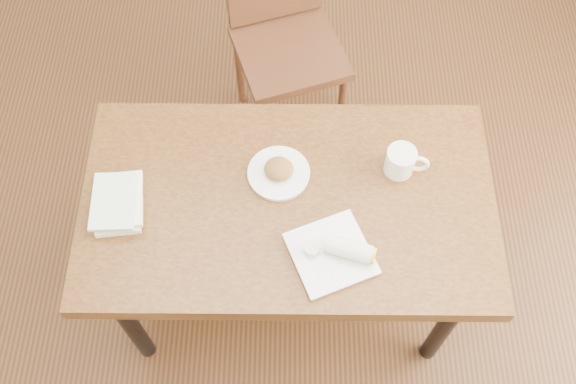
{
  "coord_description": "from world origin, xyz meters",
  "views": [
    {
      "loc": [
        0.01,
        -0.95,
        2.51
      ],
      "look_at": [
        0.0,
        0.0,
        0.8
      ],
      "focal_mm": 40.0,
      "sensor_mm": 36.0,
      "label": 1
    }
  ],
  "objects_px": {
    "table": "(288,212)",
    "chair_far": "(283,25)",
    "coffee_mug": "(402,161)",
    "book_stack": "(118,203)",
    "plate_burrito": "(337,252)",
    "plate_scone": "(279,172)"
  },
  "relations": [
    {
      "from": "coffee_mug",
      "to": "book_stack",
      "type": "bearing_deg",
      "value": -170.8
    },
    {
      "from": "plate_burrito",
      "to": "book_stack",
      "type": "xyz_separation_m",
      "value": [
        -0.67,
        0.16,
        0.0
      ]
    },
    {
      "from": "plate_burrito",
      "to": "book_stack",
      "type": "relative_size",
      "value": 1.34
    },
    {
      "from": "chair_far",
      "to": "book_stack",
      "type": "bearing_deg",
      "value": -117.48
    },
    {
      "from": "plate_scone",
      "to": "chair_far",
      "type": "bearing_deg",
      "value": 89.76
    },
    {
      "from": "book_stack",
      "to": "plate_scone",
      "type": "bearing_deg",
      "value": 13.51
    },
    {
      "from": "table",
      "to": "plate_burrito",
      "type": "height_order",
      "value": "plate_burrito"
    },
    {
      "from": "table",
      "to": "plate_scone",
      "type": "relative_size",
      "value": 6.51
    },
    {
      "from": "plate_burrito",
      "to": "coffee_mug",
      "type": "bearing_deg",
      "value": 54.93
    },
    {
      "from": "table",
      "to": "plate_burrito",
      "type": "xyz_separation_m",
      "value": [
        0.15,
        -0.19,
        0.11
      ]
    },
    {
      "from": "chair_far",
      "to": "plate_scone",
      "type": "bearing_deg",
      "value": -90.24
    },
    {
      "from": "chair_far",
      "to": "coffee_mug",
      "type": "xyz_separation_m",
      "value": [
        0.38,
        -0.81,
        0.25
      ]
    },
    {
      "from": "plate_scone",
      "to": "coffee_mug",
      "type": "bearing_deg",
      "value": 3.56
    },
    {
      "from": "table",
      "to": "book_stack",
      "type": "xyz_separation_m",
      "value": [
        -0.52,
        -0.03,
        0.11
      ]
    },
    {
      "from": "plate_scone",
      "to": "coffee_mug",
      "type": "height_order",
      "value": "coffee_mug"
    },
    {
      "from": "plate_burrito",
      "to": "table",
      "type": "bearing_deg",
      "value": 127.72
    },
    {
      "from": "plate_burrito",
      "to": "book_stack",
      "type": "bearing_deg",
      "value": 166.58
    },
    {
      "from": "plate_scone",
      "to": "plate_burrito",
      "type": "xyz_separation_m",
      "value": [
        0.18,
        -0.28,
        0.0
      ]
    },
    {
      "from": "table",
      "to": "plate_scone",
      "type": "bearing_deg",
      "value": 108.49
    },
    {
      "from": "coffee_mug",
      "to": "book_stack",
      "type": "height_order",
      "value": "coffee_mug"
    },
    {
      "from": "table",
      "to": "chair_far",
      "type": "xyz_separation_m",
      "value": [
        -0.03,
        0.93,
        -0.12
      ]
    },
    {
      "from": "coffee_mug",
      "to": "plate_burrito",
      "type": "xyz_separation_m",
      "value": [
        -0.21,
        -0.3,
        -0.03
      ]
    }
  ]
}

